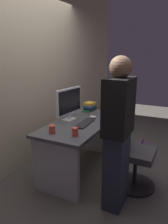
# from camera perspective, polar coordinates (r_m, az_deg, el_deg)

# --- Properties ---
(ground_plane) EXTENTS (9.00, 9.00, 0.00)m
(ground_plane) POSITION_cam_1_polar(r_m,az_deg,el_deg) (3.30, -0.81, -14.84)
(ground_plane) COLOR #4C4742
(wall_back) EXTENTS (6.40, 0.10, 3.00)m
(wall_back) POSITION_cam_1_polar(r_m,az_deg,el_deg) (3.33, -14.64, 12.19)
(wall_back) COLOR tan
(wall_back) RESTS_ON ground
(desk) EXTENTS (1.45, 0.70, 0.73)m
(desk) POSITION_cam_1_polar(r_m,az_deg,el_deg) (3.07, -0.84, -6.65)
(desk) COLOR #4C4C51
(desk) RESTS_ON ground
(office_chair) EXTENTS (0.52, 0.52, 0.94)m
(office_chair) POSITION_cam_1_polar(r_m,az_deg,el_deg) (2.82, 12.46, -10.90)
(office_chair) COLOR black
(office_chair) RESTS_ON ground
(person_at_desk) EXTENTS (0.40, 0.24, 1.64)m
(person_at_desk) POSITION_cam_1_polar(r_m,az_deg,el_deg) (2.28, 8.91, -5.93)
(person_at_desk) COLOR #262838
(person_at_desk) RESTS_ON ground
(monitor) EXTENTS (0.54, 0.16, 0.46)m
(monitor) POSITION_cam_1_polar(r_m,az_deg,el_deg) (3.02, -3.95, 2.55)
(monitor) COLOR silver
(monitor) RESTS_ON desk
(keyboard) EXTENTS (0.44, 0.15, 0.02)m
(keyboard) POSITION_cam_1_polar(r_m,az_deg,el_deg) (2.91, 0.29, -2.97)
(keyboard) COLOR #262626
(keyboard) RESTS_ON desk
(mouse) EXTENTS (0.06, 0.10, 0.03)m
(mouse) POSITION_cam_1_polar(r_m,az_deg,el_deg) (3.17, 2.37, -1.30)
(mouse) COLOR white
(mouse) RESTS_ON desk
(cup_near_keyboard) EXTENTS (0.07, 0.07, 0.10)m
(cup_near_keyboard) POSITION_cam_1_polar(r_m,az_deg,el_deg) (2.49, -2.37, -5.28)
(cup_near_keyboard) COLOR #D84C3F
(cup_near_keyboard) RESTS_ON desk
(cup_by_monitor) EXTENTS (0.08, 0.08, 0.10)m
(cup_by_monitor) POSITION_cam_1_polar(r_m,az_deg,el_deg) (2.60, -8.42, -4.57)
(cup_by_monitor) COLOR #D84C3F
(cup_by_monitor) RESTS_ON desk
(book_stack) EXTENTS (0.22, 0.18, 0.18)m
(book_stack) POSITION_cam_1_polar(r_m,az_deg,el_deg) (3.39, 1.51, 1.08)
(book_stack) COLOR beige
(book_stack) RESTS_ON desk
(handbag) EXTENTS (0.34, 0.14, 0.38)m
(handbag) POSITION_cam_1_polar(r_m,az_deg,el_deg) (3.57, 14.89, -10.38)
(handbag) COLOR #4C3356
(handbag) RESTS_ON ground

